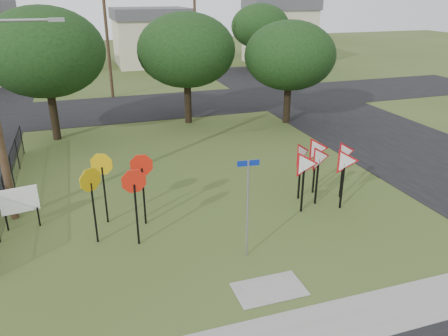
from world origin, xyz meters
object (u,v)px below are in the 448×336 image
Objects in this scene: street_name_sign at (247,203)px; info_board at (19,202)px; yield_sign_cluster at (321,159)px; stop_sign_cluster at (118,181)px.

info_board is at bearing 149.20° from street_name_sign.
street_name_sign is 8.10m from info_board.
street_name_sign reaches higher than info_board.
yield_sign_cluster is 2.03× the size of info_board.
stop_sign_cluster is 0.84× the size of yield_sign_cluster.
stop_sign_cluster is at bearing -22.98° from info_board.
info_board is (-3.31, 1.40, -0.94)m from stop_sign_cluster.
street_name_sign is 4.52m from stop_sign_cluster.
street_name_sign is at bearing -37.01° from stop_sign_cluster.
yield_sign_cluster is (4.12, 2.69, -0.02)m from street_name_sign.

